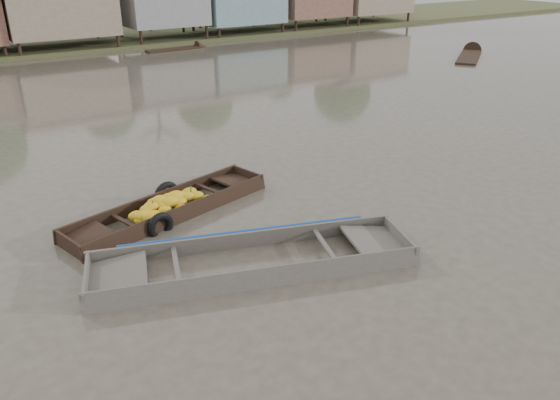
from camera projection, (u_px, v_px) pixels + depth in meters
ground at (265, 249)px, 11.92m from camera, size 120.00×120.00×0.00m
banana_boat at (168, 209)px, 13.42m from camera, size 5.60×2.65×0.79m
viewer_boat at (254, 264)px, 11.25m from camera, size 6.88×3.71×0.54m
distant_boats at (56, 73)px, 29.22m from camera, size 45.77×16.38×0.35m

